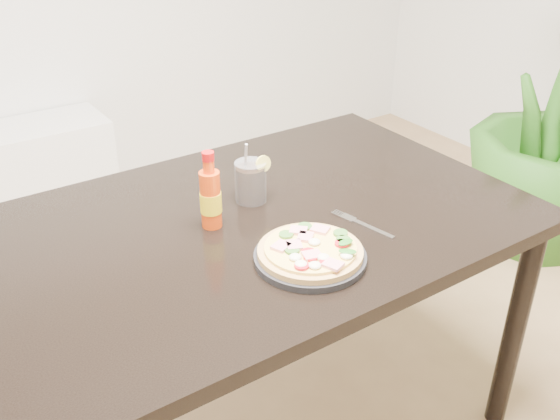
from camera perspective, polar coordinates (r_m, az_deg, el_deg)
dining_table at (r=1.63m, az=-2.36°, el=-3.31°), size 1.40×0.90×0.75m
plate at (r=1.42m, az=2.76°, el=-4.35°), size 0.26×0.26×0.02m
pizza at (r=1.41m, az=2.83°, el=-3.71°), size 0.24×0.24×0.03m
hot_sauce_bottle at (r=1.53m, az=-6.37°, el=1.14°), size 0.06×0.06×0.20m
cola_cup at (r=1.65m, az=-2.69°, el=2.54°), size 0.09×0.08×0.17m
fork at (r=1.57m, az=7.37°, el=-1.22°), size 0.06×0.19×0.00m
plant_pot at (r=3.10m, az=22.40°, el=-0.69°), size 0.28×0.28×0.22m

